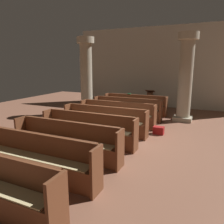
{
  "coord_description": "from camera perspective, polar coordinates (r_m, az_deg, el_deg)",
  "views": [
    {
      "loc": [
        2.7,
        -6.5,
        2.41
      ],
      "look_at": [
        -0.42,
        0.37,
        0.75
      ],
      "focal_mm": 34.6,
      "sensor_mm": 36.0,
      "label": 1
    }
  ],
  "objects": [
    {
      "name": "hymn_book",
      "position": [
        11.01,
        4.55,
        4.83
      ],
      "size": [
        0.15,
        0.19,
        0.04
      ],
      "primitive_type": "cube",
      "color": "#194723",
      "rests_on": "pew_row_0"
    },
    {
      "name": "pew_row_6",
      "position": [
        5.02,
        -19.9,
        -10.73
      ],
      "size": [
        3.13,
        0.46,
        0.94
      ],
      "color": "brown",
      "rests_on": "ground"
    },
    {
      "name": "pillar_far_side",
      "position": [
        10.87,
        -6.82,
        9.76
      ],
      "size": [
        0.84,
        0.84,
        3.7
      ],
      "color": "#9F967E",
      "rests_on": "ground"
    },
    {
      "name": "pew_row_1",
      "position": [
        9.72,
        3.96,
        1.08
      ],
      "size": [
        3.13,
        0.46,
        0.94
      ],
      "color": "brown",
      "rests_on": "ground"
    },
    {
      "name": "ground_plane",
      "position": [
        7.44,
        1.75,
        -6.51
      ],
      "size": [
        19.2,
        19.2,
        0.0
      ],
      "primitive_type": "plane",
      "color": "brown"
    },
    {
      "name": "pew_row_3",
      "position": [
        7.68,
        -2.0,
        -1.97
      ],
      "size": [
        3.13,
        0.46,
        0.94
      ],
      "color": "brown",
      "rests_on": "ground"
    },
    {
      "name": "pillar_aisle_side",
      "position": [
        9.74,
        18.87,
        8.89
      ],
      "size": [
        0.84,
        0.84,
        3.7
      ],
      "color": "#9F967E",
      "rests_on": "ground"
    },
    {
      "name": "back_wall",
      "position": [
        12.87,
        12.52,
        11.42
      ],
      "size": [
        10.0,
        0.16,
        4.5
      ],
      "primitive_type": "cube",
      "color": "beige",
      "rests_on": "ground"
    },
    {
      "name": "pew_row_2",
      "position": [
        8.69,
        1.33,
        -0.27
      ],
      "size": [
        3.13,
        0.47,
        0.94
      ],
      "color": "brown",
      "rests_on": "ground"
    },
    {
      "name": "pew_row_0",
      "position": [
        10.78,
        6.08,
        2.16
      ],
      "size": [
        3.13,
        0.46,
        0.94
      ],
      "color": "brown",
      "rests_on": "ground"
    },
    {
      "name": "pew_row_5",
      "position": [
        5.82,
        -12.07,
        -7.02
      ],
      "size": [
        3.13,
        0.47,
        0.94
      ],
      "color": "brown",
      "rests_on": "ground"
    },
    {
      "name": "lectern",
      "position": [
        11.98,
        9.95,
        2.83
      ],
      "size": [
        0.48,
        0.45,
        1.08
      ],
      "color": "brown",
      "rests_on": "ground"
    },
    {
      "name": "pew_row_4",
      "position": [
        6.72,
        -6.32,
        -4.16
      ],
      "size": [
        3.13,
        0.46,
        0.94
      ],
      "color": "brown",
      "rests_on": "ground"
    },
    {
      "name": "kneeler_box_red",
      "position": [
        7.83,
        12.2,
        -4.77
      ],
      "size": [
        0.37,
        0.26,
        0.27
      ],
      "primitive_type": "cube",
      "color": "maroon",
      "rests_on": "ground"
    }
  ]
}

